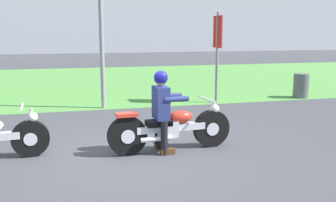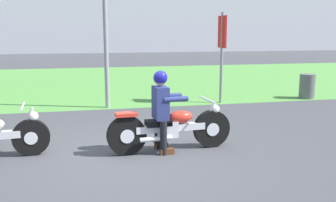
{
  "view_description": "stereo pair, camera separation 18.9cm",
  "coord_description": "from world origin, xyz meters",
  "px_view_note": "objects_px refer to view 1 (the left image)",
  "views": [
    {
      "loc": [
        -0.86,
        -6.01,
        2.06
      ],
      "look_at": [
        0.76,
        0.3,
        0.85
      ],
      "focal_mm": 40.1,
      "sensor_mm": 36.0,
      "label": 1
    },
    {
      "loc": [
        -0.67,
        -6.05,
        2.06
      ],
      "look_at": [
        0.76,
        0.3,
        0.85
      ],
      "focal_mm": 40.1,
      "sensor_mm": 36.0,
      "label": 2
    }
  ],
  "objects_px": {
    "rider_lead": "(162,105)",
    "trash_can": "(301,86)",
    "motorcycle_lead": "(171,128)",
    "sign_banner": "(217,43)"
  },
  "relations": [
    {
      "from": "motorcycle_lead",
      "to": "sign_banner",
      "type": "distance_m",
      "value": 4.9
    },
    {
      "from": "rider_lead",
      "to": "trash_can",
      "type": "height_order",
      "value": "rider_lead"
    },
    {
      "from": "motorcycle_lead",
      "to": "sign_banner",
      "type": "relative_size",
      "value": 0.86
    },
    {
      "from": "trash_can",
      "to": "sign_banner",
      "type": "bearing_deg",
      "value": -177.71
    },
    {
      "from": "rider_lead",
      "to": "trash_can",
      "type": "relative_size",
      "value": 1.86
    },
    {
      "from": "motorcycle_lead",
      "to": "sign_banner",
      "type": "height_order",
      "value": "sign_banner"
    },
    {
      "from": "motorcycle_lead",
      "to": "trash_can",
      "type": "xyz_separation_m",
      "value": [
        5.33,
        4.15,
        -0.02
      ]
    },
    {
      "from": "rider_lead",
      "to": "trash_can",
      "type": "distance_m",
      "value": 6.91
    },
    {
      "from": "motorcycle_lead",
      "to": "trash_can",
      "type": "relative_size",
      "value": 2.93
    },
    {
      "from": "rider_lead",
      "to": "motorcycle_lead",
      "type": "bearing_deg",
      "value": -0.79
    }
  ]
}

